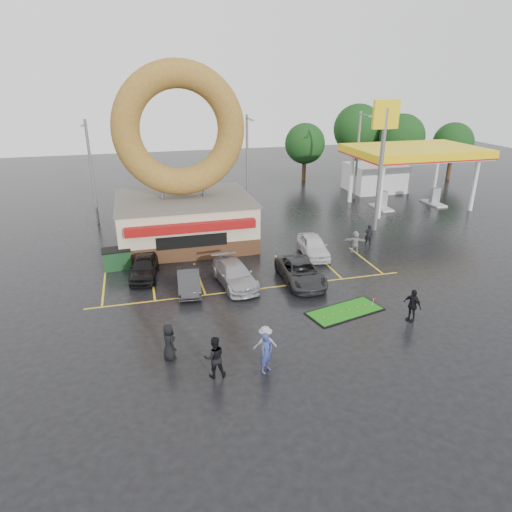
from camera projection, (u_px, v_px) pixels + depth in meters
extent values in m
plane|color=black|center=(269.00, 315.00, 25.25)|extent=(120.00, 120.00, 0.00)
cube|color=#472B19|center=(186.00, 235.00, 35.98)|extent=(10.00, 8.00, 1.20)
cube|color=beige|center=(185.00, 214.00, 35.33)|extent=(10.00, 8.00, 2.30)
cube|color=#59544C|center=(184.00, 198.00, 34.86)|extent=(10.20, 8.20, 0.20)
cube|color=maroon|center=(192.00, 228.00, 31.38)|extent=(9.00, 0.60, 0.60)
cylinder|color=slate|center=(162.00, 191.00, 34.22)|extent=(0.30, 0.30, 1.20)
cylinder|color=slate|center=(204.00, 188.00, 34.99)|extent=(0.30, 0.30, 1.20)
torus|color=brown|center=(180.00, 130.00, 32.97)|extent=(9.60, 2.00, 9.60)
cylinder|color=silver|center=(381.00, 192.00, 41.38)|extent=(0.40, 0.40, 5.00)
cylinder|color=silver|center=(474.00, 185.00, 43.78)|extent=(0.40, 0.40, 5.00)
cylinder|color=silver|center=(351.00, 178.00, 46.76)|extent=(0.40, 0.40, 5.00)
cylinder|color=silver|center=(436.00, 173.00, 49.16)|extent=(0.40, 0.40, 5.00)
cube|color=silver|center=(414.00, 154.00, 44.25)|extent=(12.00, 8.00, 0.50)
cube|color=yellow|center=(415.00, 151.00, 44.14)|extent=(12.30, 8.30, 0.70)
cube|color=#99999E|center=(382.00, 199.00, 45.14)|extent=(0.90, 0.60, 1.60)
cube|color=#99999E|center=(435.00, 195.00, 46.58)|extent=(0.90, 0.60, 1.60)
cube|color=silver|center=(375.00, 177.00, 51.92)|extent=(6.00, 5.00, 3.00)
cylinder|color=slate|center=(380.00, 172.00, 37.28)|extent=(0.36, 0.36, 10.00)
cube|color=yellow|center=(386.00, 114.00, 35.61)|extent=(2.20, 0.30, 2.20)
cylinder|color=slate|center=(92.00, 173.00, 39.13)|extent=(0.24, 0.24, 9.00)
cylinder|color=slate|center=(84.00, 124.00, 36.68)|extent=(0.12, 2.00, 0.12)
cube|color=slate|center=(83.00, 126.00, 35.80)|extent=(0.40, 0.18, 0.12)
cylinder|color=slate|center=(247.00, 164.00, 43.38)|extent=(0.24, 0.24, 9.00)
cylinder|color=slate|center=(250.00, 119.00, 40.93)|extent=(0.12, 2.00, 0.12)
cube|color=slate|center=(252.00, 120.00, 40.05)|extent=(0.40, 0.18, 0.12)
cylinder|color=slate|center=(357.00, 157.00, 47.16)|extent=(0.24, 0.24, 9.00)
cylinder|color=slate|center=(365.00, 115.00, 44.70)|extent=(0.12, 2.00, 0.12)
cube|color=slate|center=(370.00, 116.00, 43.82)|extent=(0.40, 0.18, 0.12)
cylinder|color=#332114|center=(398.00, 167.00, 57.87)|extent=(0.50, 0.50, 2.88)
sphere|color=black|center=(402.00, 137.00, 56.47)|extent=(5.60, 5.60, 5.60)
cylinder|color=#332114|center=(449.00, 169.00, 57.58)|extent=(0.50, 0.50, 2.52)
sphere|color=black|center=(453.00, 143.00, 56.36)|extent=(4.90, 4.90, 4.90)
cylinder|color=#332114|center=(355.00, 162.00, 60.43)|extent=(0.50, 0.50, 3.24)
sphere|color=black|center=(358.00, 129.00, 58.86)|extent=(6.30, 6.30, 6.30)
cylinder|color=#332114|center=(304.00, 170.00, 56.85)|extent=(0.50, 0.50, 2.52)
sphere|color=black|center=(305.00, 144.00, 55.63)|extent=(4.90, 4.90, 4.90)
imported|color=black|center=(144.00, 267.00, 29.76)|extent=(2.22, 4.38, 1.43)
imported|color=#2B2B2D|center=(189.00, 281.00, 27.97)|extent=(1.62, 3.95, 1.27)
imported|color=#A0A1A5|center=(235.00, 274.00, 28.69)|extent=(2.53, 5.07, 1.41)
imported|color=#28282A|center=(301.00, 272.00, 29.04)|extent=(2.50, 5.11, 1.40)
imported|color=silver|center=(313.00, 246.00, 33.33)|extent=(2.29, 4.57, 1.49)
imported|color=navy|center=(266.00, 353.00, 20.16)|extent=(0.85, 0.80, 1.95)
imported|color=black|center=(215.00, 357.00, 19.85)|extent=(0.95, 0.74, 1.95)
imported|color=gray|center=(265.00, 343.00, 21.05)|extent=(1.14, 0.67, 1.74)
imported|color=black|center=(169.00, 342.00, 21.13)|extent=(0.87, 1.03, 1.79)
imported|color=black|center=(412.00, 305.00, 24.42)|extent=(0.81, 1.17, 1.84)
imported|color=gray|center=(355.00, 242.00, 33.93)|extent=(1.61, 1.01, 1.66)
imported|color=black|center=(368.00, 235.00, 35.46)|extent=(0.69, 0.56, 1.63)
cube|color=#18401F|center=(117.00, 259.00, 31.20)|extent=(1.89, 1.34, 1.30)
cube|color=black|center=(345.00, 311.00, 25.63)|extent=(4.67, 2.87, 0.05)
cube|color=#1D7713|center=(345.00, 311.00, 25.62)|extent=(4.43, 2.63, 0.03)
cylinder|color=silver|center=(373.00, 302.00, 26.09)|extent=(0.02, 0.02, 0.49)
cube|color=red|center=(374.00, 299.00, 26.03)|extent=(0.14, 0.01, 0.10)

